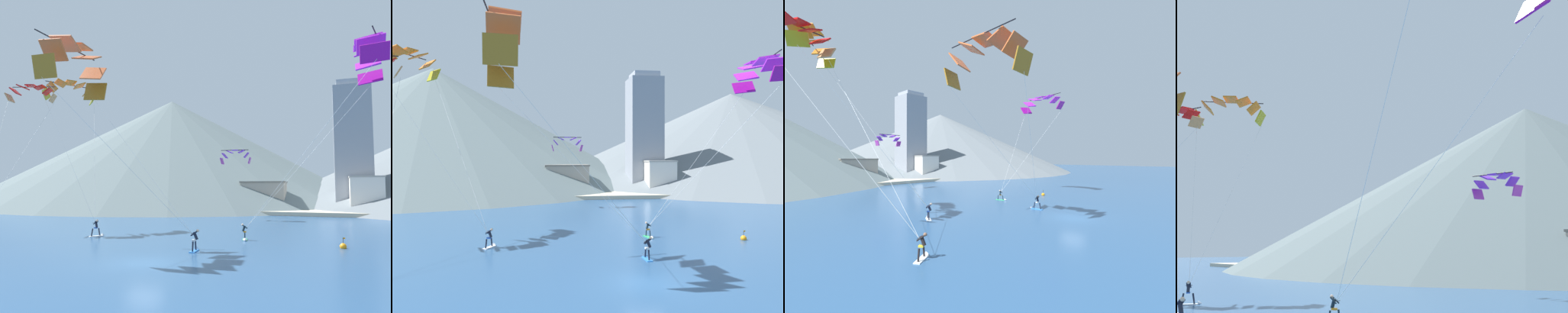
% 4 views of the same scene
% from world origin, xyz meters
% --- Properties ---
extents(ground_plane, '(400.00, 400.00, 0.00)m').
position_xyz_m(ground_plane, '(0.00, 0.00, 0.00)').
color(ground_plane, navy).
extents(kitesurfer_near_lead, '(0.68, 1.76, 1.82)m').
position_xyz_m(kitesurfer_near_lead, '(1.62, 5.53, 0.58)').
color(kitesurfer_near_lead, '#337FDB').
rests_on(kitesurfer_near_lead, ground).
extents(kitesurfer_near_trail, '(0.75, 1.79, 1.63)m').
position_xyz_m(kitesurfer_near_trail, '(3.95, 12.93, 0.43)').
color(kitesurfer_near_trail, '#33B266').
rests_on(kitesurfer_near_trail, ground).
extents(kitesurfer_far_left, '(1.18, 1.72, 1.82)m').
position_xyz_m(kitesurfer_far_left, '(-10.95, 10.79, 0.58)').
color(kitesurfer_far_left, white).
rests_on(kitesurfer_far_left, ground).
extents(parafoil_kite_near_lead, '(12.36, 8.89, 16.30)m').
position_xyz_m(parafoil_kite_near_lead, '(-9.24, 4.25, 16.09)').
color(parafoil_kite_near_lead, '#9D6719').
extents(parafoil_kite_near_trail, '(12.96, 8.49, 16.63)m').
position_xyz_m(parafoil_kite_near_trail, '(15.31, 12.67, 16.65)').
color(parafoil_kite_near_trail, '#970F8F').
extents(parafoil_kite_mid_center, '(7.29, 12.53, 16.05)m').
position_xyz_m(parafoil_kite_mid_center, '(-22.09, 12.77, 16.53)').
color(parafoil_kite_mid_center, '#CA864D').
extents(parafoil_kite_far_left, '(11.44, 9.82, 17.49)m').
position_xyz_m(parafoil_kite_far_left, '(-19.97, 17.33, 17.76)').
color(parafoil_kite_far_left, '#A99E14').
extents(parafoil_kite_distant_high_outer, '(4.94, 1.65, 2.31)m').
position_xyz_m(parafoil_kite_distant_high_outer, '(-2.49, 36.29, 10.21)').
color(parafoil_kite_distant_high_outer, purple).
extents(race_marker_buoy, '(0.56, 0.56, 1.02)m').
position_xyz_m(race_marker_buoy, '(12.66, 10.89, 0.16)').
color(race_marker_buoy, orange).
rests_on(race_marker_buoy, ground).
extents(shoreline_strip, '(180.00, 10.00, 0.70)m').
position_xyz_m(shoreline_strip, '(0.00, 50.73, 0.35)').
color(shoreline_strip, beige).
rests_on(shoreline_strip, ground).
extents(shore_building_harbour_front, '(5.96, 6.05, 7.12)m').
position_xyz_m(shore_building_harbour_front, '(17.93, 53.48, 3.57)').
color(shore_building_harbour_front, silver).
rests_on(shore_building_harbour_front, ground).
extents(shore_building_promenade_mid, '(9.06, 5.50, 6.25)m').
position_xyz_m(shore_building_promenade_mid, '(-1.21, 55.43, 3.14)').
color(shore_building_promenade_mid, '#A89E8E').
rests_on(shore_building_promenade_mid, ground).
extents(shore_building_quay_east, '(5.65, 4.88, 5.93)m').
position_xyz_m(shore_building_quay_east, '(-22.41, 54.59, 2.98)').
color(shore_building_quay_east, silver).
rests_on(shore_building_quay_east, ground).
extents(highrise_tower, '(7.00, 7.00, 26.29)m').
position_xyz_m(highrise_tower, '(16.10, 58.39, 12.94)').
color(highrise_tower, gray).
rests_on(highrise_tower, ground).
extents(mountain_peak_central_summit, '(123.88, 123.88, 33.85)m').
position_xyz_m(mountain_peak_central_summit, '(-37.90, 93.09, 16.93)').
color(mountain_peak_central_summit, slate).
rests_on(mountain_peak_central_summit, ground).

